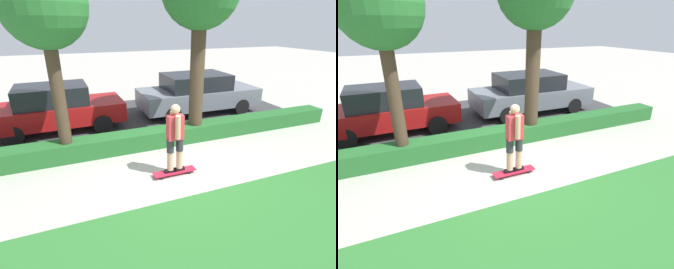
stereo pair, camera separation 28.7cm
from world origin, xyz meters
TOP-DOWN VIEW (x-y plane):
  - ground_plane at (0.00, 0.00)m, footprint 60.00×60.00m
  - street_asphalt at (0.00, 4.20)m, footprint 12.24×5.00m
  - hedge_row at (0.00, 1.60)m, footprint 12.24×0.60m
  - skateboard at (-0.17, -0.10)m, footprint 1.02×0.24m
  - skater_person at (-0.17, -0.10)m, footprint 0.49×0.42m
  - tree_near at (-2.47, 1.59)m, footprint 1.86×1.86m
  - parked_car_front at (-2.66, 3.92)m, footprint 4.17×1.82m
  - parked_car_middle at (2.51, 4.04)m, footprint 4.66×2.01m

SIDE VIEW (x-z plane):
  - ground_plane at x=0.00m, z-range 0.00..0.00m
  - street_asphalt at x=0.00m, z-range 0.00..0.01m
  - skateboard at x=-0.17m, z-range 0.03..0.13m
  - hedge_row at x=0.00m, z-range 0.00..0.49m
  - parked_car_front at x=-2.66m, z-range 0.02..1.53m
  - parked_car_middle at x=2.51m, z-range 0.02..1.55m
  - skater_person at x=-0.17m, z-range 0.15..1.77m
  - tree_near at x=-2.47m, z-range 1.28..5.87m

